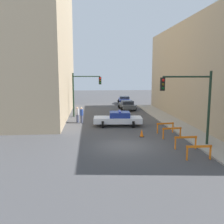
% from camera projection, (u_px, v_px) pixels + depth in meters
% --- Properties ---
extents(ground_plane, '(120.00, 120.00, 0.00)m').
position_uv_depth(ground_plane, '(125.00, 146.00, 17.84)').
color(ground_plane, '#424244').
extents(sidewalk_right, '(2.40, 44.00, 0.12)m').
position_uv_depth(sidewalk_right, '(208.00, 143.00, 18.38)').
color(sidewalk_right, '#9E998E').
rests_on(sidewalk_right, ground_plane).
extents(building_corner_left, '(14.00, 20.00, 25.45)m').
position_uv_depth(building_corner_left, '(5.00, 7.00, 28.62)').
color(building_corner_left, tan).
rests_on(building_corner_left, ground_plane).
extents(traffic_light_near, '(3.64, 0.35, 5.20)m').
position_uv_depth(traffic_light_near, '(194.00, 97.00, 17.31)').
color(traffic_light_near, black).
rests_on(traffic_light_near, sidewalk_right).
extents(traffic_light_far, '(3.44, 0.35, 5.20)m').
position_uv_depth(traffic_light_far, '(82.00, 88.00, 29.68)').
color(traffic_light_far, black).
rests_on(traffic_light_far, ground_plane).
extents(police_car, '(4.83, 2.59, 1.52)m').
position_uv_depth(police_car, '(118.00, 119.00, 24.63)').
color(police_car, white).
rests_on(police_car, ground_plane).
extents(parked_car_near, '(2.36, 4.35, 1.31)m').
position_uv_depth(parked_car_near, '(127.00, 105.00, 35.67)').
color(parked_car_near, '#474C51').
rests_on(parked_car_near, ground_plane).
extents(parked_car_mid, '(2.49, 4.42, 1.31)m').
position_uv_depth(parked_car_mid, '(124.00, 100.00, 42.76)').
color(parked_car_mid, navy).
rests_on(parked_car_mid, ground_plane).
extents(pedestrian_crossing, '(0.50, 0.50, 1.66)m').
position_uv_depth(pedestrian_crossing, '(82.00, 115.00, 26.00)').
color(pedestrian_crossing, '#474C66').
rests_on(pedestrian_crossing, ground_plane).
extents(pedestrian_corner, '(0.43, 0.43, 1.66)m').
position_uv_depth(pedestrian_corner, '(77.00, 114.00, 26.34)').
color(pedestrian_corner, '#474C66').
rests_on(pedestrian_corner, ground_plane).
extents(barrier_front, '(1.60, 0.17, 0.90)m').
position_uv_depth(barrier_front, '(199.00, 150.00, 14.90)').
color(barrier_front, orange).
rests_on(barrier_front, ground_plane).
extents(barrier_mid, '(1.60, 0.17, 0.90)m').
position_uv_depth(barrier_mid, '(186.00, 140.00, 17.06)').
color(barrier_mid, orange).
rests_on(barrier_mid, ground_plane).
extents(barrier_back, '(1.60, 0.29, 0.90)m').
position_uv_depth(barrier_back, '(172.00, 131.00, 19.81)').
color(barrier_back, orange).
rests_on(barrier_back, ground_plane).
extents(barrier_corner, '(1.59, 0.34, 0.90)m').
position_uv_depth(barrier_corner, '(165.00, 126.00, 21.72)').
color(barrier_corner, orange).
rests_on(barrier_corner, ground_plane).
extents(traffic_cone, '(0.36, 0.36, 0.66)m').
position_uv_depth(traffic_cone, '(142.00, 133.00, 20.40)').
color(traffic_cone, black).
rests_on(traffic_cone, ground_plane).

